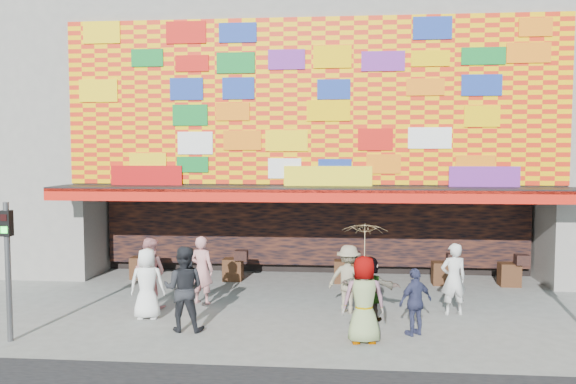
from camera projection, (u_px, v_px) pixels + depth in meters
The scene contains 13 objects.
ground at pixel (303, 327), 13.00m from camera, with size 90.00×90.00×0.00m, color slate.
shop_building at pixel (317, 120), 20.75m from camera, with size 15.20×9.40×10.00m.
signal_left at pixel (8, 255), 11.92m from camera, with size 0.22×0.20×3.00m.
ped_a at pixel (147, 283), 13.63m from camera, with size 0.85×0.55×1.73m, color white.
ped_b at pixel (202, 270), 14.99m from camera, with size 0.67×0.44×1.83m, color tan.
ped_c at pixel (184, 288), 12.71m from camera, with size 0.94×0.73×1.94m, color black.
ped_d at pixel (348, 279), 14.18m from camera, with size 1.11×0.64×1.71m, color gray.
ped_e at pixel (415, 302), 12.40m from camera, with size 0.88×0.37×1.50m, color #323658.
ped_f at pixel (369, 288), 13.52m from camera, with size 1.45×0.46×1.56m, color gray.
ped_g at pixel (364, 300), 11.88m from camera, with size 0.91×0.59×1.87m, color gray.
ped_h at pixel (453, 279), 13.98m from camera, with size 0.66×0.43×1.80m, color silver.
ped_i at pixel (150, 273), 14.59m from camera, with size 0.90×0.70×1.84m, color tan.
parasol at pixel (364, 243), 11.79m from camera, with size 1.21×1.22×1.82m.
Camera 1 is at (0.78, -12.73, 4.04)m, focal length 35.00 mm.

